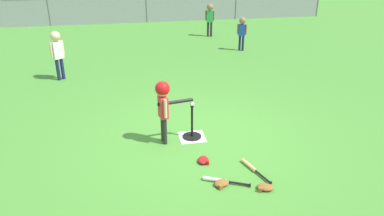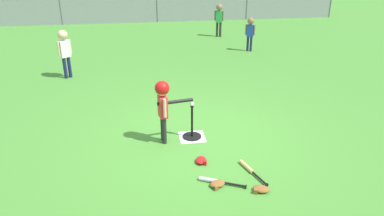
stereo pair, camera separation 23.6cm
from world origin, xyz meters
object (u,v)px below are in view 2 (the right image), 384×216
object	(u,v)px
batter_child	(163,99)
fielder_near_left	(250,30)
spare_bat_wood	(249,169)
fielder_deep_center	(219,16)
baseball_on_tee	(192,104)
spare_bat_silver	(216,181)
batting_tee	(192,133)
glove_by_plate	(261,189)
glove_near_bats	(201,160)
glove_tossed_aside	(217,184)
fielder_deep_right	(64,48)

from	to	relation	value
batter_child	fielder_near_left	size ratio (longest dim) A/B	1.04
fielder_near_left	spare_bat_wood	size ratio (longest dim) A/B	1.57
fielder_deep_center	spare_bat_wood	world-z (taller)	fielder_deep_center
baseball_on_tee	spare_bat_silver	xyz separation A→B (m)	(0.12, -1.37, -0.59)
batting_tee	spare_bat_silver	world-z (taller)	batting_tee
spare_bat_wood	glove_by_plate	size ratio (longest dim) A/B	2.50
batter_child	glove_near_bats	world-z (taller)	batter_child
fielder_near_left	glove_by_plate	bearing A→B (deg)	-105.60
glove_near_bats	glove_tossed_aside	world-z (taller)	same
spare_bat_silver	spare_bat_wood	distance (m)	0.59
baseball_on_tee	fielder_near_left	world-z (taller)	fielder_near_left
glove_near_bats	spare_bat_wood	bearing A→B (deg)	-26.86
spare_bat_silver	glove_tossed_aside	world-z (taller)	glove_tossed_aside
spare_bat_wood	glove_by_plate	world-z (taller)	glove_by_plate
fielder_near_left	spare_bat_silver	size ratio (longest dim) A/B	1.67
baseball_on_tee	glove_tossed_aside	size ratio (longest dim) A/B	0.28
spare_bat_wood	glove_by_plate	xyz separation A→B (m)	(0.01, -0.50, 0.01)
batter_child	spare_bat_wood	distance (m)	1.74
batting_tee	baseball_on_tee	distance (m)	0.54
batting_tee	fielder_near_left	size ratio (longest dim) A/B	0.56
fielder_deep_right	glove_by_plate	world-z (taller)	fielder_deep_right
fielder_deep_right	glove_near_bats	world-z (taller)	fielder_deep_right
fielder_deep_right	fielder_deep_center	xyz separation A→B (m)	(4.72, 3.91, -0.02)
baseball_on_tee	spare_bat_wood	distance (m)	1.46
baseball_on_tee	glove_tossed_aside	xyz separation A→B (m)	(0.13, -1.44, -0.59)
baseball_on_tee	glove_near_bats	world-z (taller)	baseball_on_tee
fielder_deep_right	glove_by_plate	xyz separation A→B (m)	(3.28, -5.21, -0.74)
batter_child	spare_bat_silver	bearing A→B (deg)	-64.77
fielder_near_left	glove_tossed_aside	distance (m)	7.27
spare_bat_wood	glove_tossed_aside	world-z (taller)	glove_tossed_aside
batter_child	fielder_near_left	distance (m)	6.27
fielder_near_left	batter_child	bearing A→B (deg)	-119.85
batting_tee	fielder_deep_center	world-z (taller)	fielder_deep_center
spare_bat_silver	glove_tossed_aside	size ratio (longest dim) A/B	2.38
fielder_near_left	fielder_deep_right	world-z (taller)	fielder_deep_right
glove_by_plate	spare_bat_wood	bearing A→B (deg)	91.18
fielder_near_left	glove_near_bats	world-z (taller)	fielder_near_left
baseball_on_tee	batter_child	bearing A→B (deg)	-170.04
fielder_deep_right	baseball_on_tee	bearing A→B (deg)	-53.95
batting_tee	baseball_on_tee	world-z (taller)	baseball_on_tee
baseball_on_tee	fielder_deep_right	size ratio (longest dim) A/B	0.06
spare_bat_silver	spare_bat_wood	xyz separation A→B (m)	(0.55, 0.22, 0.00)
baseball_on_tee	batter_child	distance (m)	0.51
baseball_on_tee	fielder_deep_center	world-z (taller)	fielder_deep_center
baseball_on_tee	batter_child	xyz separation A→B (m)	(-0.48, -0.08, 0.15)
fielder_deep_right	spare_bat_wood	bearing A→B (deg)	-55.27
batting_tee	batter_child	bearing A→B (deg)	-170.04
glove_by_plate	batting_tee	bearing A→B (deg)	112.54
batter_child	fielder_deep_center	distance (m)	8.00
spare_bat_silver	glove_tossed_aside	bearing A→B (deg)	-83.28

